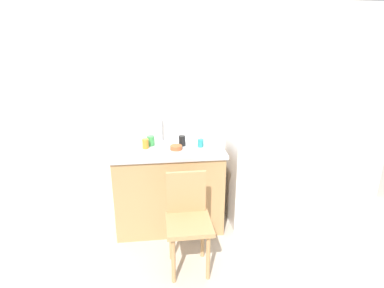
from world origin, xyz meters
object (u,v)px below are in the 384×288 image
Objects in this scene: chair at (188,218)px; cup_teal at (201,143)px; cup_green at (151,141)px; cup_black at (182,141)px; refrigerator at (254,173)px; terracotta_bowl at (176,148)px; cup_orange at (145,144)px.

chair is 10.53× the size of cup_teal.
cup_green is at bearing 110.99° from chair.
cup_teal is (0.19, -0.06, -0.01)m from cup_black.
refrigerator is 10.55× the size of cup_black.
chair is 0.89m from cup_black.
chair is at bearing -139.58° from refrigerator.
terracotta_bowl is 0.31m from cup_green.
cup_teal is (0.21, 0.69, 0.47)m from chair.
cup_green is (-1.14, 0.09, 0.40)m from refrigerator.
cup_teal is (0.58, -0.02, -0.01)m from cup_orange.
chair is 8.88× the size of cup_orange.
terracotta_bowl is 0.14m from cup_black.
cup_teal reaches higher than terracotta_bowl.
cup_black reaches higher than terracotta_bowl.
cup_black is 0.20m from cup_teal.
refrigerator is 1.22m from cup_green.
chair is at bearing -85.18° from terracotta_bowl.
terracotta_bowl is (-0.05, 0.63, 0.44)m from chair.
cup_green reaches higher than terracotta_bowl.
refrigerator is 1.26m from cup_orange.
cup_green is (-0.26, 0.17, 0.03)m from terracotta_bowl.
refrigerator is 11.47× the size of cup_orange.
terracotta_bowl is 1.47× the size of cup_teal.
cup_black is 1.05× the size of cup_green.
cup_teal is at bearing 12.20° from terracotta_bowl.
cup_black reaches higher than chair.
cup_teal is (0.26, 0.06, 0.02)m from terracotta_bowl.
cup_green is at bearing 58.34° from cup_orange.
cup_green reaches higher than chair.
cup_green is (0.05, 0.09, 0.00)m from cup_orange.
refrigerator is at bearing 1.47° from cup_teal.
cup_green reaches higher than cup_teal.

